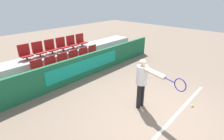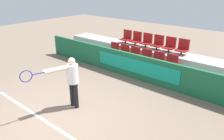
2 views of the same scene
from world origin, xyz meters
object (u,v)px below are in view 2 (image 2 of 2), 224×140
at_px(stadium_chair_6, 126,37).
at_px(stadium_chair_0, 114,50).
at_px(stadium_chair_2, 134,55).
at_px(stadium_chair_4, 158,60).
at_px(stadium_chair_10, 170,45).
at_px(stadium_chair_3, 146,58).
at_px(stadium_chair_5, 171,64).
at_px(stadium_chair_8, 147,41).
at_px(stadium_chair_9, 158,43).
at_px(stadium_chair_11, 183,48).
at_px(stadium_chair_7, 136,39).
at_px(stadium_chair_1, 124,52).
at_px(tennis_player, 70,78).

bearing_deg(stadium_chair_6, stadium_chair_0, -90.00).
bearing_deg(stadium_chair_2, stadium_chair_4, 0.00).
bearing_deg(stadium_chair_2, stadium_chair_10, 40.29).
distance_m(stadium_chair_3, stadium_chair_10, 1.17).
xyz_separation_m(stadium_chair_5, stadium_chair_8, (-1.66, 0.94, 0.42)).
distance_m(stadium_chair_2, stadium_chair_9, 1.17).
xyz_separation_m(stadium_chair_0, stadium_chair_11, (2.77, 0.94, 0.42)).
distance_m(stadium_chair_7, stadium_chair_10, 1.66).
bearing_deg(stadium_chair_2, stadium_chair_1, 180.00).
bearing_deg(stadium_chair_5, stadium_chair_9, 139.71).
relative_size(stadium_chair_0, stadium_chair_7, 1.00).
bearing_deg(stadium_chair_5, stadium_chair_6, 161.27).
distance_m(stadium_chair_7, stadium_chair_11, 2.21).
bearing_deg(stadium_chair_2, stadium_chair_5, 0.00).
distance_m(stadium_chair_2, stadium_chair_4, 1.11).
xyz_separation_m(stadium_chair_5, stadium_chair_11, (0.00, 0.94, 0.42)).
xyz_separation_m(stadium_chair_7, stadium_chair_9, (1.11, 0.00, 0.00)).
bearing_deg(stadium_chair_10, stadium_chair_2, -139.71).
bearing_deg(tennis_player, stadium_chair_6, 121.49).
xyz_separation_m(stadium_chair_1, stadium_chair_11, (2.21, 0.94, 0.42)).
height_order(stadium_chair_7, tennis_player, tennis_player).
bearing_deg(stadium_chair_2, tennis_player, -85.53).
bearing_deg(stadium_chair_7, stadium_chair_9, 0.00).
bearing_deg(stadium_chair_4, stadium_chair_5, 0.00).
xyz_separation_m(stadium_chair_4, stadium_chair_5, (0.55, 0.00, 0.00)).
relative_size(stadium_chair_5, stadium_chair_10, 1.00).
relative_size(stadium_chair_3, stadium_chair_10, 1.00).
relative_size(stadium_chair_5, stadium_chair_11, 1.00).
distance_m(stadium_chair_10, stadium_chair_11, 0.55).
distance_m(stadium_chair_4, stadium_chair_7, 1.95).
height_order(stadium_chair_5, stadium_chair_6, stadium_chair_6).
bearing_deg(stadium_chair_3, stadium_chair_11, 40.29).
bearing_deg(stadium_chair_11, stadium_chair_10, 180.00).
height_order(stadium_chair_2, stadium_chair_3, same).
distance_m(stadium_chair_6, tennis_player, 4.82).
relative_size(stadium_chair_1, stadium_chair_6, 1.00).
distance_m(stadium_chair_9, stadium_chair_11, 1.11).
bearing_deg(stadium_chair_9, stadium_chair_1, -139.71).
bearing_deg(stadium_chair_9, stadium_chair_11, 0.00).
bearing_deg(stadium_chair_3, stadium_chair_5, 0.00).
height_order(stadium_chair_0, stadium_chair_5, same).
bearing_deg(stadium_chair_8, stadium_chair_11, 0.00).
distance_m(stadium_chair_8, stadium_chair_11, 1.66).
distance_m(stadium_chair_1, stadium_chair_7, 1.03).
height_order(stadium_chair_5, stadium_chair_7, stadium_chair_7).
relative_size(stadium_chair_7, stadium_chair_8, 1.00).
height_order(stadium_chair_5, stadium_chair_8, stadium_chair_8).
bearing_deg(stadium_chair_0, stadium_chair_8, 40.29).
bearing_deg(stadium_chair_7, stadium_chair_6, 180.00).
bearing_deg(tennis_player, stadium_chair_2, 109.13).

